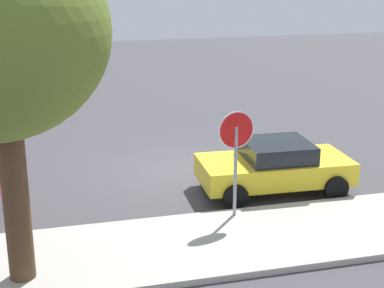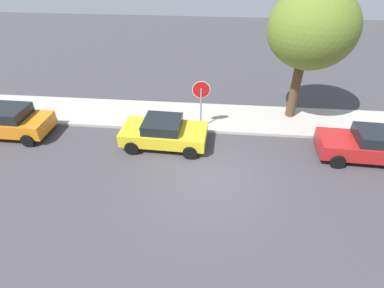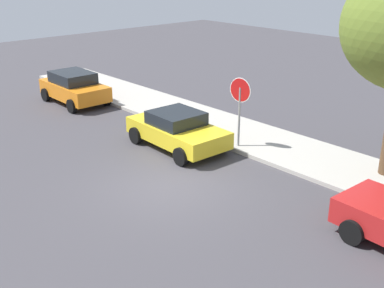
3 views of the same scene
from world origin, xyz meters
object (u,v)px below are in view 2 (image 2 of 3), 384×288
(stop_sign, at_px, (201,97))
(parked_car_orange, at_px, (10,121))
(parked_car_yellow, at_px, (164,132))
(parked_car_red, at_px, (373,145))
(street_tree_near_corner, at_px, (312,29))

(stop_sign, height_order, parked_car_orange, stop_sign)
(stop_sign, bearing_deg, parked_car_yellow, -136.66)
(parked_car_yellow, distance_m, parked_car_red, 9.39)
(stop_sign, distance_m, parked_car_orange, 9.55)
(stop_sign, height_order, parked_car_red, stop_sign)
(stop_sign, xyz_separation_m, parked_car_orange, (-9.38, -1.39, -1.09))
(stop_sign, xyz_separation_m, street_tree_near_corner, (5.01, 1.67, 2.87))
(stop_sign, bearing_deg, parked_car_orange, -171.60)
(parked_car_yellow, height_order, street_tree_near_corner, street_tree_near_corner)
(stop_sign, bearing_deg, street_tree_near_corner, 18.43)
(parked_car_red, height_order, street_tree_near_corner, street_tree_near_corner)
(parked_car_red, bearing_deg, stop_sign, 167.16)
(parked_car_orange, bearing_deg, parked_car_red, -1.27)
(parked_car_red, relative_size, street_tree_near_corner, 0.68)
(parked_car_red, bearing_deg, parked_car_orange, 178.73)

